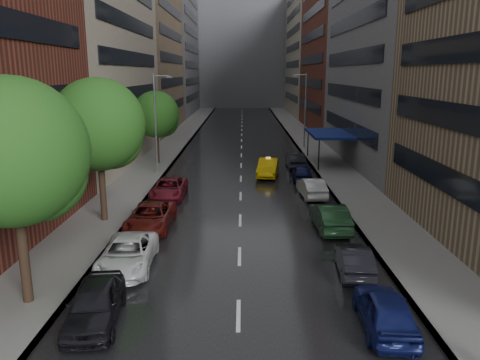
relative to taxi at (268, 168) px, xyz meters
name	(u,v)px	position (x,y,z in m)	size (l,w,h in m)	color
road	(242,142)	(-2.47, 20.93, -0.80)	(14.00, 140.00, 0.01)	black
sidewalk_left	(175,142)	(-11.47, 20.93, -0.73)	(4.00, 140.00, 0.15)	gray
sidewalk_right	(308,142)	(6.53, 20.93, -0.73)	(4.00, 140.00, 0.15)	gray
buildings_left	(139,25)	(-17.47, 29.72, 15.18)	(8.00, 108.00, 38.00)	maroon
buildings_right	(348,30)	(12.53, 27.63, 14.23)	(8.05, 109.10, 36.00)	#937A5B
building_far	(242,46)	(-2.47, 88.93, 15.20)	(40.00, 14.00, 32.00)	slate
tree_near	(12,152)	(-11.07, -24.21, 5.50)	(5.78, 5.78, 9.21)	#382619
tree_mid	(98,125)	(-11.07, -13.41, 5.36)	(5.65, 5.65, 9.01)	#382619
tree_far	(156,114)	(-11.07, 5.62, 4.31)	(4.69, 4.69, 7.48)	#382619
taxi	(268,168)	(0.00, 0.00, 0.00)	(1.70, 4.88, 1.61)	yellow
parked_cars_left	(144,227)	(-7.87, -16.56, -0.06)	(2.63, 23.09, 1.58)	black
parked_cars_right	(320,201)	(2.93, -11.20, -0.06)	(2.03, 34.52, 1.61)	#11174F
street_lamp_left	(156,121)	(-10.19, 0.93, 4.09)	(1.74, 0.22, 9.00)	gray
street_lamp_right	(305,109)	(5.25, 15.93, 4.09)	(1.74, 0.22, 9.00)	gray
awning	(329,134)	(6.51, 5.93, 2.33)	(4.00, 8.00, 3.12)	navy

